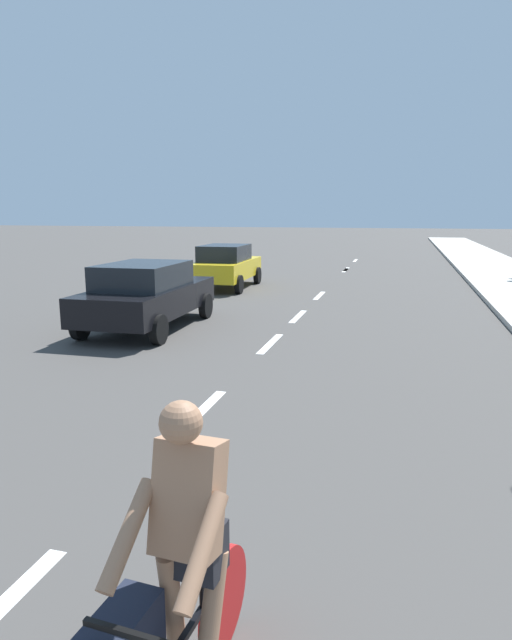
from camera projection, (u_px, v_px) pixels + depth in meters
The scene contains 11 objects.
ground_plane at pixel (320, 295), 18.01m from camera, with size 160.00×160.00×0.00m, color #423F3D.
lane_stripe_2 at pixel (200, 412), 7.48m from camera, with size 0.16×1.80×0.01m, color white.
lane_stripe_3 at pixel (270, 343), 11.38m from camera, with size 0.16×1.80×0.01m, color white.
lane_stripe_4 at pixel (298, 316), 14.33m from camera, with size 0.16×1.80×0.01m, color white.
lane_stripe_5 at pixel (319, 295), 17.92m from camera, with size 0.16×1.80×0.01m, color white.
lane_stripe_6 at pixel (345, 270), 25.75m from camera, with size 0.16×1.80×0.01m, color white.
lane_stripe_7 at pixel (346, 269), 26.18m from camera, with size 0.16×1.80×0.01m, color white.
lane_stripe_8 at pixel (355, 260), 30.96m from camera, with size 0.16×1.80×0.01m, color white.
cyclist at pixel (172, 584), 2.79m from camera, with size 0.63×1.71×1.82m.
parked_car_black at pixel (147, 294), 12.72m from camera, with size 2.10×4.42×1.57m.
parked_car_yellow at pixel (226, 265), 19.61m from camera, with size 1.98×4.08×1.57m.
Camera 1 is at (2.60, 2.24, 2.73)m, focal length 30.25 mm.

